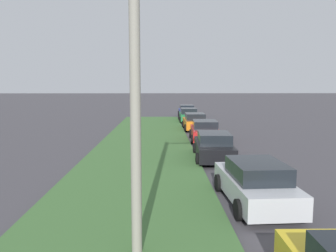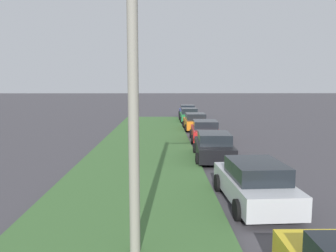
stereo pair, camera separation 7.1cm
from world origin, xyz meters
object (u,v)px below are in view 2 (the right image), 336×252
Objects in this scene: parked_car_red at (205,131)px; parked_car_silver at (255,183)px; parked_car_orange at (195,122)px; parked_car_black at (214,147)px; streetlight at (149,64)px; parked_car_blue at (187,111)px; parked_car_green at (189,115)px.

parked_car_silver is at bearing -176.97° from parked_car_red.
parked_car_silver is 1.02× the size of parked_car_orange.
streetlight reaches higher than parked_car_black.
streetlight reaches higher than parked_car_red.
streetlight reaches higher than parked_car_blue.
parked_car_orange and parked_car_blue have the same top height.
parked_car_orange is 1.00× the size of parked_car_blue.
parked_car_red is at bearing -179.40° from parked_car_orange.
parked_car_silver is at bearing -174.24° from parked_car_black.
parked_car_black and parked_car_orange have the same top height.
streetlight is at bearing 171.03° from parked_car_red.
streetlight reaches higher than parked_car_orange.
parked_car_green is 0.58× the size of streetlight.
parked_car_red is 1.01× the size of parked_car_blue.
parked_car_green is 28.22m from streetlight.
parked_car_blue is at bearing 2.51° from parked_car_red.
parked_car_silver and parked_car_green have the same top height.
streetlight is (-9.87, 2.97, 3.67)m from parked_car_black.
parked_car_blue is 33.53m from streetlight.
parked_car_green is at bearing -6.37° from streetlight.
parked_car_green is (6.26, 0.04, 0.00)m from parked_car_orange.
parked_car_orange and parked_car_green have the same top height.
parked_car_black is 1.00× the size of parked_car_red.
parked_car_black is 1.01× the size of parked_car_green.
parked_car_orange is at bearing 3.83° from parked_car_red.
parked_car_orange is 1.00× the size of parked_car_green.
parked_car_red and parked_car_orange have the same top height.
parked_car_green is at bearing -0.12° from parked_car_orange.
parked_car_red is at bearing -0.09° from parked_car_black.
parked_car_black is (6.56, 0.35, 0.00)m from parked_car_silver.
parked_car_red is 1.02× the size of parked_car_green.
parked_car_silver is 24.50m from parked_car_green.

